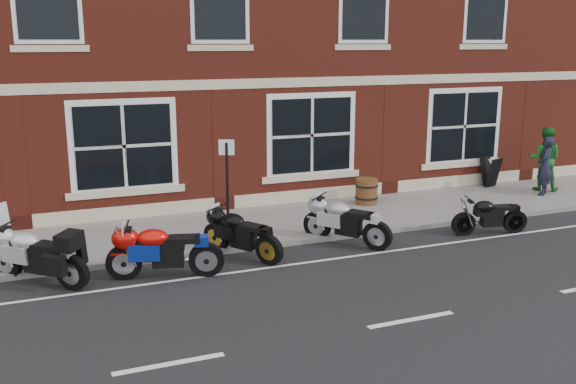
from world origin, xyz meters
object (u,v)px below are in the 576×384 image
moto_sport_red (163,249)px  a_board_sign (490,172)px  moto_sport_silver (346,220)px  moto_sport_black (241,232)px  pedestrian_right (544,159)px  moto_touring_silver (36,252)px  moto_naked_black (488,214)px  barrel_planter (366,191)px  parking_sign (227,185)px  pedestrian_left (545,166)px

moto_sport_red → a_board_sign: bearing=-55.2°
moto_sport_silver → moto_sport_black: bearing=144.4°
moto_sport_silver → pedestrian_right: 7.99m
moto_touring_silver → moto_naked_black: 9.97m
barrel_planter → parking_sign: size_ratio=0.30×
moto_sport_silver → barrel_planter: size_ratio=2.66×
a_board_sign → moto_sport_red: bearing=-177.6°
moto_sport_silver → moto_naked_black: bearing=-44.9°
moto_sport_red → a_board_sign: 11.39m
moto_touring_silver → pedestrian_right: (14.16, 2.18, 0.45)m
moto_touring_silver → barrel_planter: moto_touring_silver is taller
pedestrian_right → parking_sign: (-10.25, -1.68, 0.40)m
pedestrian_left → pedestrian_right: size_ratio=0.90×
moto_sport_black → moto_sport_silver: 2.45m
parking_sign → moto_touring_silver: bearing=-149.2°
moto_naked_black → barrel_planter: 3.55m
moto_naked_black → barrel_planter: bearing=37.3°
a_board_sign → moto_touring_silver: bearing=176.7°
barrel_planter → parking_sign: bearing=-154.9°
moto_sport_silver → pedestrian_right: bearing=-19.6°
moto_sport_silver → a_board_sign: (6.53, 3.16, 0.01)m
moto_sport_red → moto_naked_black: 7.68m
moto_sport_red → barrel_planter: bearing=-46.8°
a_board_sign → parking_sign: (-9.11, -2.65, 0.90)m
pedestrian_left → pedestrian_right: 0.65m
pedestrian_left → barrel_planter: 5.38m
moto_sport_silver → barrel_planter: bearing=17.8°
moto_sport_black → a_board_sign: size_ratio=2.08×
moto_touring_silver → moto_sport_red: bearing=-61.1°
pedestrian_left → pedestrian_right: bearing=-170.6°
moto_naked_black → moto_sport_black: bearing=97.0°
moto_sport_silver → a_board_sign: size_ratio=2.06×
moto_sport_silver → moto_naked_black: size_ratio=1.01×
moto_naked_black → pedestrian_right: bearing=-44.3°
pedestrian_left → parking_sign: bearing=-32.5°
pedestrian_right → moto_sport_silver: bearing=60.1°
a_board_sign → moto_naked_black: bearing=-146.3°
moto_sport_red → moto_sport_silver: (4.22, 0.59, -0.02)m
moto_naked_black → parking_sign: parking_sign is taller
moto_sport_red → pedestrian_right: pedestrian_right is taller
moto_sport_black → parking_sign: (-0.13, 0.51, 0.92)m
moto_naked_black → barrel_planter: size_ratio=2.64×
moto_sport_black → parking_sign: parking_sign is taller
moto_sport_black → a_board_sign: 9.52m
pedestrian_right → parking_sign: bearing=53.4°
pedestrian_right → pedestrian_left: bearing=93.0°
moto_sport_red → moto_sport_black: size_ratio=1.17×
moto_naked_black → pedestrian_left: (3.79, 2.27, 0.48)m
moto_touring_silver → pedestrian_left: bearing=-39.1°
moto_sport_silver → pedestrian_right: (7.67, 2.19, 0.50)m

